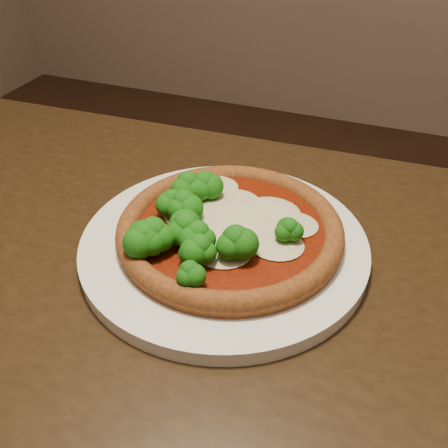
% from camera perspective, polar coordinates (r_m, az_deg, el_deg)
% --- Properties ---
extents(dining_table, '(1.24, 0.77, 0.75)m').
position_cam_1_polar(dining_table, '(0.64, -3.75, -13.88)').
color(dining_table, black).
rests_on(dining_table, floor).
extents(plate, '(0.34, 0.34, 0.02)m').
position_cam_1_polar(plate, '(0.60, 0.00, -2.36)').
color(plate, silver).
rests_on(plate, dining_table).
extents(pizza, '(0.27, 0.27, 0.06)m').
position_cam_1_polar(pizza, '(0.58, -0.38, -0.30)').
color(pizza, brown).
rests_on(pizza, plate).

